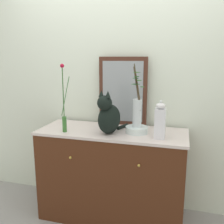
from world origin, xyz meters
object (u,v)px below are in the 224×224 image
Objects in this scene: sideboard at (112,174)px; cat_sitting at (109,116)px; mirror_leaning at (123,91)px; vase_slim_green at (64,112)px; bowl_porcelain at (137,130)px; jar_lidded_porcelain at (160,121)px; vase_glass_clear at (137,110)px.

sideboard is 0.62m from cat_sitting.
vase_slim_green is at bearing -138.50° from mirror_leaning.
bowl_porcelain is at bearing -52.47° from mirror_leaning.
jar_lidded_porcelain is (0.41, -0.36, -0.19)m from mirror_leaning.
cat_sitting is 0.75× the size of vase_glass_clear.
vase_slim_green reaches higher than jar_lidded_porcelain.
cat_sitting is (-0.00, -0.10, 0.61)m from sideboard.
vase_slim_green is (-0.46, -0.40, -0.16)m from mirror_leaning.
sideboard is 2.24× the size of vase_slim_green.
mirror_leaning is 0.58m from jar_lidded_porcelain.
mirror_leaning is 2.07× the size of jar_lidded_porcelain.
vase_glass_clear is (0.19, -0.26, -0.13)m from mirror_leaning.
vase_slim_green is (-0.41, -0.06, 0.02)m from cat_sitting.
jar_lidded_porcelain is at bearing -1.31° from cat_sitting.
vase_slim_green is at bearing -177.02° from jar_lidded_porcelain.
sideboard is 6.78× the size of bowl_porcelain.
jar_lidded_porcelain is (0.45, -0.01, -0.01)m from cat_sitting.
cat_sitting is 1.29× the size of jar_lidded_porcelain.
cat_sitting is 0.29m from bowl_porcelain.
sideboard is at bearing 178.73° from bowl_porcelain.
jar_lidded_porcelain is (0.22, -0.10, -0.06)m from vase_glass_clear.
jar_lidded_porcelain is (0.87, 0.05, -0.04)m from vase_slim_green.
cat_sitting reaches higher than bowl_porcelain.
cat_sitting reaches higher than jar_lidded_porcelain.
sideboard is 2.47× the size of vase_glass_clear.
mirror_leaning is at bearing 82.76° from cat_sitting.
mirror_leaning reaches higher than vase_slim_green.
vase_glass_clear reaches higher than vase_slim_green.
vase_slim_green is at bearing -159.34° from sideboard.
vase_glass_clear reaches higher than cat_sitting.
bowl_porcelain is 0.27m from jar_lidded_porcelain.
bowl_porcelain is at bearing 97.36° from vase_glass_clear.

